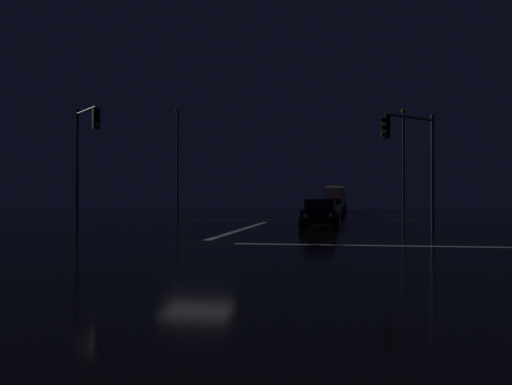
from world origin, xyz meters
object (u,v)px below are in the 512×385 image
Objects in this scene: traffic_signal_ne at (413,149)px; streetlamp_left_far at (178,154)px; box_truck at (335,197)px; sedan_red at (333,205)px; sedan_white at (333,206)px; traffic_signal_nw at (84,145)px; sedan_silver at (332,207)px; sedan_orange at (323,209)px; sedan_green at (323,211)px; streetlamp_right_far at (403,154)px; sedan_black at (320,213)px.

traffic_signal_ne is 29.40m from streetlamp_left_far.
box_truck is 23.41m from streetlamp_left_far.
sedan_red is at bearing -91.47° from box_truck.
traffic_signal_nw is at bearing -115.39° from sedan_white.
box_truck is at bearing 90.06° from sedan_silver.
traffic_signal_ne reaches higher than sedan_orange.
traffic_signal_ne is (4.76, -8.37, 3.26)m from sedan_green.
sedan_green is 0.45× the size of streetlamp_right_far.
sedan_orange is 6.69m from sedan_silver.
sedan_green and sedan_orange have the same top height.
traffic_signal_ne reaches higher than sedan_red.
sedan_orange is 0.64× the size of traffic_signal_nw.
sedan_white is 0.43× the size of streetlamp_left_far.
traffic_signal_nw reaches higher than sedan_red.
sedan_orange and sedan_red have the same top height.
sedan_silver is (0.23, 18.12, 0.00)m from sedan_black.
streetlamp_right_far reaches higher than sedan_black.
sedan_green is 19.23m from sedan_white.
streetlamp_left_far is at bearing 135.72° from sedan_green.
sedan_orange is at bearing -129.61° from streetlamp_right_far.
traffic_signal_nw reaches higher than traffic_signal_ne.
sedan_green is (-0.05, 5.68, 0.00)m from sedan_black.
traffic_signal_nw is at bearing -131.12° from streetlamp_right_far.
traffic_signal_nw is at bearing 179.26° from traffic_signal_ne.
sedan_silver is 12.38m from sedan_red.
box_truck is 0.86× the size of streetlamp_right_far.
streetlamp_right_far reaches higher than sedan_white.
traffic_signal_ne reaches higher than sedan_white.
sedan_red is (0.03, 30.51, 0.00)m from sedan_black.
sedan_white is 0.73× the size of traffic_signal_ne.
streetlamp_left_far reaches higher than streetlamp_right_far.
streetlamp_right_far is (6.50, -10.88, 4.70)m from sedan_red.
traffic_signal_nw is at bearing -147.33° from sedan_green.
sedan_white is at bearing 89.46° from sedan_black.
sedan_green is 1.00× the size of sedan_silver.
sedan_red is 7.06m from box_truck.
streetlamp_left_far is at bearing -142.88° from sedan_red.
sedan_green is 0.73× the size of traffic_signal_ne.
sedan_black is 24.91m from sedan_white.
streetlamp_right_far is at bearing 48.88° from traffic_signal_nw.
sedan_silver is (0.46, 6.68, 0.00)m from sedan_orange.
streetlamp_left_far is (-14.58, 1.50, 4.96)m from sedan_silver.
sedan_white is at bearing 99.21° from traffic_signal_ne.
traffic_signal_nw is (-12.99, -27.37, 3.75)m from sedan_white.
box_truck is (0.21, 37.50, 0.91)m from sedan_black.
streetlamp_right_far is (6.53, 19.62, 4.70)m from sedan_black.
sedan_orange and sedan_white have the same top height.
traffic_signal_nw is at bearing -122.23° from sedan_silver.
sedan_black is 0.52× the size of box_truck.
sedan_black is 0.73× the size of traffic_signal_ne.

